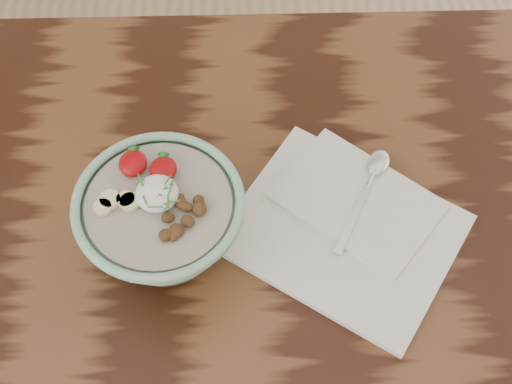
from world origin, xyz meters
TOP-DOWN VIEW (x-y plane):
  - table at (0.00, 0.00)cm, footprint 160.00×90.00cm
  - breakfast_bowl at (2.21, 6.63)cm, footprint 18.83×18.83cm
  - napkin at (23.76, 8.61)cm, footprint 32.79×31.40cm
  - spoon at (27.38, 14.75)cm, footprint 8.79×15.13cm

SIDE VIEW (x-z plane):
  - table at x=0.00cm, z-range 28.20..103.20cm
  - napkin at x=23.76cm, z-range 74.87..76.45cm
  - spoon at x=27.38cm, z-range 76.51..77.35cm
  - breakfast_bowl at x=2.21cm, z-range 75.16..87.50cm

